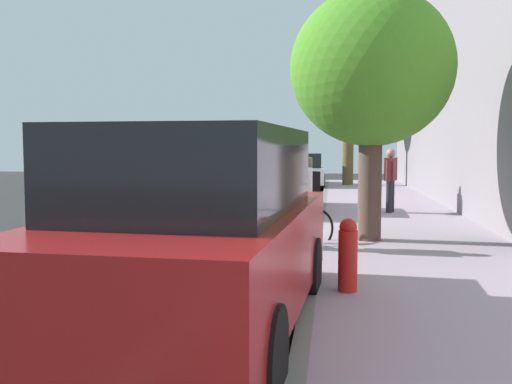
{
  "coord_description": "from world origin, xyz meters",
  "views": [
    {
      "loc": [
        2.48,
        -11.64,
        1.82
      ],
      "look_at": [
        1.35,
        -3.02,
        1.14
      ],
      "focal_mm": 40.99,
      "sensor_mm": 36.0,
      "label": 1
    }
  ],
  "objects_px": {
    "parked_suv_red_nearest": "(202,231)",
    "parked_sedan_tan_second": "(279,188)",
    "street_tree_mid_block": "(372,70)",
    "pedestrian_on_phone": "(391,177)",
    "fire_hydrant": "(348,255)",
    "cyclist_with_backpack": "(302,191)",
    "bicycle_at_curb": "(290,230)",
    "parked_sedan_white_mid": "(303,171)",
    "street_tree_far_end": "(349,84)"
  },
  "relations": [
    {
      "from": "bicycle_at_curb",
      "to": "pedestrian_on_phone",
      "type": "distance_m",
      "value": 5.47
    },
    {
      "from": "street_tree_mid_block",
      "to": "street_tree_far_end",
      "type": "height_order",
      "value": "street_tree_far_end"
    },
    {
      "from": "parked_sedan_tan_second",
      "to": "parked_sedan_white_mid",
      "type": "height_order",
      "value": "same"
    },
    {
      "from": "parked_suv_red_nearest",
      "to": "pedestrian_on_phone",
      "type": "xyz_separation_m",
      "value": [
        2.66,
        9.5,
        0.04
      ]
    },
    {
      "from": "parked_suv_red_nearest",
      "to": "bicycle_at_curb",
      "type": "relative_size",
      "value": 3.19
    },
    {
      "from": "parked_suv_red_nearest",
      "to": "parked_sedan_tan_second",
      "type": "xyz_separation_m",
      "value": [
        -0.14,
        9.67,
        -0.27
      ]
    },
    {
      "from": "parked_sedan_white_mid",
      "to": "bicycle_at_curb",
      "type": "relative_size",
      "value": 2.95
    },
    {
      "from": "parked_suv_red_nearest",
      "to": "street_tree_mid_block",
      "type": "distance_m",
      "value": 5.8
    },
    {
      "from": "bicycle_at_curb",
      "to": "fire_hydrant",
      "type": "xyz_separation_m",
      "value": [
        0.9,
        -3.21,
        0.2
      ]
    },
    {
      "from": "parked_sedan_white_mid",
      "to": "bicycle_at_curb",
      "type": "bearing_deg",
      "value": -87.92
    },
    {
      "from": "cyclist_with_backpack",
      "to": "pedestrian_on_phone",
      "type": "distance_m",
      "value": 5.76
    },
    {
      "from": "fire_hydrant",
      "to": "parked_suv_red_nearest",
      "type": "bearing_deg",
      "value": -137.03
    },
    {
      "from": "fire_hydrant",
      "to": "street_tree_far_end",
      "type": "bearing_deg",
      "value": 88.56
    },
    {
      "from": "street_tree_mid_block",
      "to": "street_tree_far_end",
      "type": "distance_m",
      "value": 15.0
    },
    {
      "from": "parked_suv_red_nearest",
      "to": "parked_sedan_tan_second",
      "type": "distance_m",
      "value": 9.68
    },
    {
      "from": "parked_sedan_white_mid",
      "to": "street_tree_far_end",
      "type": "bearing_deg",
      "value": 7.01
    },
    {
      "from": "parked_sedan_white_mid",
      "to": "fire_hydrant",
      "type": "height_order",
      "value": "parked_sedan_white_mid"
    },
    {
      "from": "parked_sedan_tan_second",
      "to": "bicycle_at_curb",
      "type": "bearing_deg",
      "value": -82.87
    },
    {
      "from": "parked_suv_red_nearest",
      "to": "street_tree_far_end",
      "type": "bearing_deg",
      "value": 84.66
    },
    {
      "from": "cyclist_with_backpack",
      "to": "street_tree_mid_block",
      "type": "xyz_separation_m",
      "value": [
        1.15,
        0.99,
        2.05
      ]
    },
    {
      "from": "cyclist_with_backpack",
      "to": "parked_sedan_white_mid",
      "type": "bearing_deg",
      "value": 92.82
    },
    {
      "from": "cyclist_with_backpack",
      "to": "street_tree_mid_block",
      "type": "height_order",
      "value": "street_tree_mid_block"
    },
    {
      "from": "parked_sedan_white_mid",
      "to": "bicycle_at_curb",
      "type": "height_order",
      "value": "parked_sedan_white_mid"
    },
    {
      "from": "street_tree_far_end",
      "to": "pedestrian_on_phone",
      "type": "bearing_deg",
      "value": -85.73
    },
    {
      "from": "parked_sedan_white_mid",
      "to": "parked_suv_red_nearest",
      "type": "bearing_deg",
      "value": -89.86
    },
    {
      "from": "pedestrian_on_phone",
      "to": "fire_hydrant",
      "type": "bearing_deg",
      "value": -98.71
    },
    {
      "from": "street_tree_far_end",
      "to": "pedestrian_on_phone",
      "type": "relative_size",
      "value": 3.55
    },
    {
      "from": "parked_suv_red_nearest",
      "to": "street_tree_mid_block",
      "type": "xyz_separation_m",
      "value": [
        1.87,
        5.07,
        2.12
      ]
    },
    {
      "from": "parked_sedan_white_mid",
      "to": "bicycle_at_curb",
      "type": "xyz_separation_m",
      "value": [
        0.55,
        -15.26,
        -0.36
      ]
    },
    {
      "from": "street_tree_far_end",
      "to": "fire_hydrant",
      "type": "bearing_deg",
      "value": -91.44
    },
    {
      "from": "cyclist_with_backpack",
      "to": "fire_hydrant",
      "type": "bearing_deg",
      "value": -76.31
    },
    {
      "from": "cyclist_with_backpack",
      "to": "street_tree_mid_block",
      "type": "distance_m",
      "value": 2.55
    },
    {
      "from": "pedestrian_on_phone",
      "to": "street_tree_mid_block",
      "type": "bearing_deg",
      "value": -100.02
    },
    {
      "from": "parked_sedan_white_mid",
      "to": "cyclist_with_backpack",
      "type": "bearing_deg",
      "value": -87.18
    },
    {
      "from": "street_tree_far_end",
      "to": "pedestrian_on_phone",
      "type": "height_order",
      "value": "street_tree_far_end"
    },
    {
      "from": "parked_suv_red_nearest",
      "to": "cyclist_with_backpack",
      "type": "height_order",
      "value": "parked_suv_red_nearest"
    },
    {
      "from": "parked_sedan_white_mid",
      "to": "street_tree_mid_block",
      "type": "xyz_separation_m",
      "value": [
        1.92,
        -14.71,
        2.39
      ]
    },
    {
      "from": "street_tree_mid_block",
      "to": "pedestrian_on_phone",
      "type": "xyz_separation_m",
      "value": [
        0.78,
        4.44,
        -2.08
      ]
    },
    {
      "from": "parked_sedan_tan_second",
      "to": "cyclist_with_backpack",
      "type": "height_order",
      "value": "cyclist_with_backpack"
    },
    {
      "from": "street_tree_far_end",
      "to": "fire_hydrant",
      "type": "relative_size",
      "value": 6.74
    },
    {
      "from": "parked_sedan_tan_second",
      "to": "parked_sedan_white_mid",
      "type": "distance_m",
      "value": 10.11
    },
    {
      "from": "parked_suv_red_nearest",
      "to": "cyclist_with_backpack",
      "type": "bearing_deg",
      "value": 79.93
    },
    {
      "from": "parked_suv_red_nearest",
      "to": "parked_sedan_tan_second",
      "type": "bearing_deg",
      "value": 90.83
    },
    {
      "from": "fire_hydrant",
      "to": "cyclist_with_backpack",
      "type": "bearing_deg",
      "value": 103.69
    },
    {
      "from": "parked_suv_red_nearest",
      "to": "bicycle_at_curb",
      "type": "distance_m",
      "value": 4.59
    },
    {
      "from": "street_tree_far_end",
      "to": "parked_sedan_tan_second",
      "type": "bearing_deg",
      "value": -101.01
    },
    {
      "from": "bicycle_at_curb",
      "to": "street_tree_far_end",
      "type": "bearing_deg",
      "value": 84.96
    },
    {
      "from": "cyclist_with_backpack",
      "to": "pedestrian_on_phone",
      "type": "bearing_deg",
      "value": 70.4
    },
    {
      "from": "parked_sedan_tan_second",
      "to": "bicycle_at_curb",
      "type": "height_order",
      "value": "parked_sedan_tan_second"
    },
    {
      "from": "parked_suv_red_nearest",
      "to": "street_tree_mid_block",
      "type": "relative_size",
      "value": 1.1
    }
  ]
}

